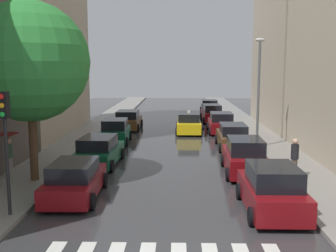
{
  "coord_description": "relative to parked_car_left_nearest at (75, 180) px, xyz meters",
  "views": [
    {
      "loc": [
        0.4,
        -9.1,
        5.27
      ],
      "look_at": [
        -0.36,
        22.88,
        0.6
      ],
      "focal_mm": 43.47,
      "sensor_mm": 36.0,
      "label": 1
    }
  ],
  "objects": [
    {
      "name": "taxi_midroad",
      "position": [
        5.04,
        16.59,
        0.04
      ],
      "size": [
        2.13,
        4.69,
        1.81
      ],
      "rotation": [
        0.0,
        0.0,
        1.56
      ],
      "color": "yellow",
      "rests_on": "ground"
    },
    {
      "name": "ground_plane",
      "position": [
        3.74,
        17.29,
        -0.75
      ],
      "size": [
        28.0,
        72.0,
        0.04
      ],
      "primitive_type": "cube",
      "color": "#333336"
    },
    {
      "name": "parked_car_left_third",
      "position": [
        -0.19,
        11.99,
        0.06
      ],
      "size": [
        2.09,
        4.1,
        1.69
      ],
      "rotation": [
        0.0,
        0.0,
        1.6
      ],
      "color": "#0C4C2D",
      "rests_on": "ground"
    },
    {
      "name": "parked_car_right_nearest",
      "position": [
        7.59,
        -1.43,
        0.09
      ],
      "size": [
        2.12,
        4.22,
        1.77
      ],
      "rotation": [
        0.0,
        0.0,
        1.57
      ],
      "color": "maroon",
      "rests_on": "ground"
    },
    {
      "name": "pedestrian_foreground",
      "position": [
        -3.85,
        2.88,
        0.91
      ],
      "size": [
        1.03,
        1.03,
        2.02
      ],
      "rotation": [
        0.0,
        0.0,
        1.09
      ],
      "color": "gray",
      "rests_on": "sidewalk_left"
    },
    {
      "name": "parked_car_right_fourth",
      "position": [
        7.64,
        16.58,
        0.05
      ],
      "size": [
        2.16,
        4.22,
        1.66
      ],
      "rotation": [
        0.0,
        0.0,
        1.56
      ],
      "color": "maroon",
      "rests_on": "ground"
    },
    {
      "name": "sidewalk_left",
      "position": [
        -2.76,
        17.29,
        -0.65
      ],
      "size": [
        3.0,
        72.0,
        0.15
      ],
      "primitive_type": "cube",
      "color": "gray",
      "rests_on": "ground"
    },
    {
      "name": "parked_car_right_fifth",
      "position": [
        7.45,
        23.31,
        0.06
      ],
      "size": [
        2.11,
        4.63,
        1.68
      ],
      "rotation": [
        0.0,
        0.0,
        1.6
      ],
      "color": "maroon",
      "rests_on": "ground"
    },
    {
      "name": "parked_car_right_sixth",
      "position": [
        7.73,
        29.84,
        0.03
      ],
      "size": [
        2.2,
        4.65,
        1.6
      ],
      "rotation": [
        0.0,
        0.0,
        1.53
      ],
      "color": "#474C51",
      "rests_on": "ground"
    },
    {
      "name": "street_tree_left",
      "position": [
        -2.38,
        2.09,
        4.76
      ],
      "size": [
        5.3,
        5.3,
        8.0
      ],
      "color": "#513823",
      "rests_on": "sidewalk_left"
    },
    {
      "name": "lamp_post_right",
      "position": [
        9.29,
        10.22,
        3.41
      ],
      "size": [
        0.6,
        0.28,
        6.91
      ],
      "color": "#595B60",
      "rests_on": "sidewalk_right"
    },
    {
      "name": "parked_car_right_second",
      "position": [
        7.47,
        3.96,
        0.11
      ],
      "size": [
        2.15,
        4.32,
        1.8
      ],
      "rotation": [
        0.0,
        0.0,
        1.55
      ],
      "color": "maroon",
      "rests_on": "ground"
    },
    {
      "name": "sidewalk_right",
      "position": [
        10.24,
        17.29,
        -0.65
      ],
      "size": [
        3.0,
        72.0,
        0.15
      ],
      "primitive_type": "cube",
      "color": "gray",
      "rests_on": "ground"
    },
    {
      "name": "parked_car_left_second",
      "position": [
        -0.09,
        5.52,
        0.03
      ],
      "size": [
        2.31,
        4.58,
        1.6
      ],
      "rotation": [
        0.0,
        0.0,
        1.52
      ],
      "color": "#0C4C2D",
      "rests_on": "ground"
    },
    {
      "name": "parked_car_right_third",
      "position": [
        7.73,
        10.32,
        0.03
      ],
      "size": [
        2.08,
        4.61,
        1.61
      ],
      "rotation": [
        0.0,
        0.0,
        1.55
      ],
      "color": "brown",
      "rests_on": "ground"
    },
    {
      "name": "parked_car_left_nearest",
      "position": [
        0.0,
        0.0,
        0.0
      ],
      "size": [
        2.14,
        4.38,
        1.54
      ],
      "rotation": [
        0.0,
        0.0,
        1.59
      ],
      "color": "maroon",
      "rests_on": "ground"
    },
    {
      "name": "building_right_mid",
      "position": [
        14.74,
        20.11,
        5.67
      ],
      "size": [
        6.0,
        12.6,
        12.79
      ],
      "primitive_type": "cube",
      "color": "#B2A38C",
      "rests_on": "ground"
    },
    {
      "name": "traffic_light_left_corner",
      "position": [
        -1.71,
        -2.34,
        2.56
      ],
      "size": [
        0.3,
        0.42,
        4.3
      ],
      "color": "black",
      "rests_on": "sidewalk_left"
    },
    {
      "name": "pedestrian_by_kerb",
      "position": [
        9.61,
        2.86,
        0.39
      ],
      "size": [
        0.36,
        0.36,
        1.83
      ],
      "rotation": [
        0.0,
        0.0,
        4.4
      ],
      "color": "brown",
      "rests_on": "sidewalk_right"
    },
    {
      "name": "parked_car_left_fourth",
      "position": [
        -0.07,
        18.35,
        0.03
      ],
      "size": [
        2.22,
        4.4,
        1.6
      ],
      "rotation": [
        0.0,
        0.0,
        1.56
      ],
      "color": "brown",
      "rests_on": "ground"
    }
  ]
}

